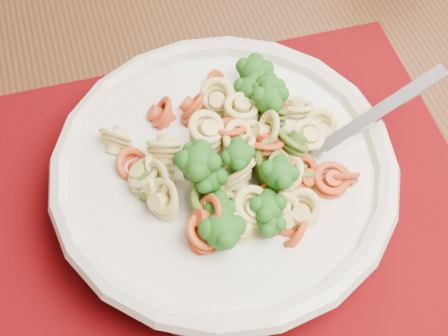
{
  "coord_description": "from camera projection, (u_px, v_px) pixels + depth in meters",
  "views": [
    {
      "loc": [
        -0.4,
        -0.44,
        1.16
      ],
      "look_at": [
        -0.41,
        -0.17,
        0.75
      ],
      "focal_mm": 50.0,
      "sensor_mm": 36.0,
      "label": 1
    }
  ],
  "objects": [
    {
      "name": "dining_table",
      "position": [
        177.0,
        138.0,
        0.68
      ],
      "size": [
        1.54,
        1.24,
        0.71
      ],
      "rotation": [
        0.0,
        0.0,
        0.33
      ],
      "color": "#582D18",
      "rests_on": "ground"
    },
    {
      "name": "placemat",
      "position": [
        223.0,
        200.0,
        0.52
      ],
      "size": [
        0.48,
        0.42,
        0.0
      ],
      "primitive_type": "cube",
      "rotation": [
        0.0,
        0.0,
        0.29
      ],
      "color": "#590306",
      "rests_on": "dining_table"
    },
    {
      "name": "pasta_bowl",
      "position": [
        224.0,
        174.0,
        0.5
      ],
      "size": [
        0.27,
        0.27,
        0.05
      ],
      "color": "silver",
      "rests_on": "placemat"
    },
    {
      "name": "pasta_broccoli_heap",
      "position": [
        224.0,
        164.0,
        0.48
      ],
      "size": [
        0.23,
        0.23,
        0.06
      ],
      "primitive_type": null,
      "color": "#E6D871",
      "rests_on": "pasta_bowl"
    },
    {
      "name": "fork",
      "position": [
        296.0,
        165.0,
        0.48
      ],
      "size": [
        0.17,
        0.11,
        0.08
      ],
      "primitive_type": null,
      "rotation": [
        0.0,
        -0.35,
        0.5
      ],
      "color": "silver",
      "rests_on": "pasta_bowl"
    }
  ]
}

